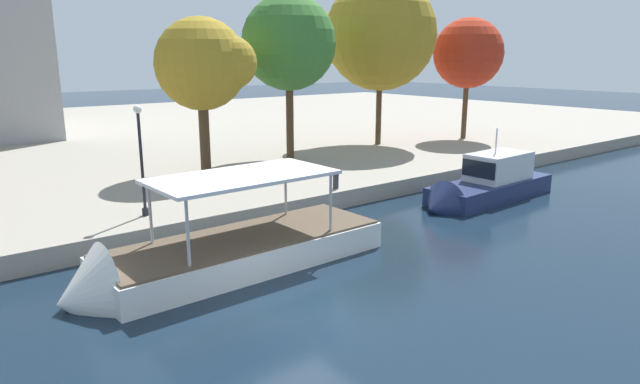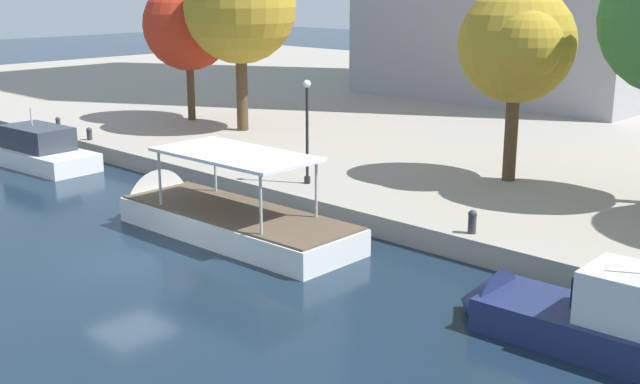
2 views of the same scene
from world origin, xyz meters
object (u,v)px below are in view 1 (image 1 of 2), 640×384
(tree_1, at_px, (375,33))
(tree_5, at_px, (288,42))
(tree_2, at_px, (204,65))
(motor_yacht_2, at_px, (484,188))
(mooring_bollard_0, at_px, (336,180))
(tour_boat_1, at_px, (216,260))
(lamp_post, at_px, (141,157))
(tree_0, at_px, (465,52))

(tree_1, xyz_separation_m, tree_5, (-7.90, -0.76, -0.77))
(tree_2, bearing_deg, motor_yacht_2, -49.57)
(mooring_bollard_0, distance_m, tree_2, 9.62)
(tour_boat_1, bearing_deg, lamp_post, -87.47)
(mooring_bollard_0, xyz_separation_m, tree_1, (11.04, 9.14, 7.39))
(tree_1, bearing_deg, tour_boat_1, -145.96)
(motor_yacht_2, relative_size, mooring_bollard_0, 10.69)
(motor_yacht_2, distance_m, tree_2, 15.94)
(tree_0, xyz_separation_m, tree_1, (-7.70, 1.87, 1.29))
(tree_5, bearing_deg, motor_yacht_2, -74.17)
(tour_boat_1, relative_size, mooring_bollard_0, 13.56)
(tree_0, height_order, tree_1, tree_1)
(tree_0, bearing_deg, tour_boat_1, -157.35)
(tree_1, bearing_deg, tree_5, -174.50)
(tour_boat_1, distance_m, motor_yacht_2, 15.26)
(motor_yacht_2, xyz_separation_m, tree_2, (-9.58, 11.24, 6.01))
(tour_boat_1, xyz_separation_m, tree_5, (11.80, 12.55, 7.48))
(mooring_bollard_0, bearing_deg, tree_0, 21.21)
(mooring_bollard_0, distance_m, tree_0, 21.01)
(motor_yacht_2, bearing_deg, tree_1, -111.42)
(lamp_post, distance_m, tree_1, 22.28)
(tour_boat_1, relative_size, tree_1, 0.97)
(tree_2, bearing_deg, lamp_post, -133.76)
(lamp_post, bearing_deg, mooring_bollard_0, -7.13)
(tree_2, bearing_deg, tree_0, -0.42)
(tour_boat_1, distance_m, tree_0, 30.50)
(tree_0, relative_size, tree_1, 0.78)
(lamp_post, relative_size, tree_5, 0.45)
(tour_boat_1, bearing_deg, tree_1, -147.29)
(motor_yacht_2, relative_size, lamp_post, 2.01)
(lamp_post, xyz_separation_m, tree_2, (6.04, 6.30, 3.41))
(mooring_bollard_0, relative_size, tree_5, 0.08)
(motor_yacht_2, bearing_deg, tree_0, -140.10)
(motor_yacht_2, bearing_deg, mooring_bollard_0, -32.49)
(motor_yacht_2, height_order, tree_1, tree_1)
(tree_1, xyz_separation_m, tree_2, (-14.02, -1.71, -2.05))
(mooring_bollard_0, height_order, tree_2, tree_2)
(mooring_bollard_0, xyz_separation_m, tree_5, (3.14, 8.38, 6.62))
(tour_boat_1, bearing_deg, tree_2, -117.43)
(tour_boat_1, bearing_deg, tree_5, -134.57)
(tree_1, distance_m, tree_2, 14.27)
(lamp_post, height_order, tree_0, tree_0)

